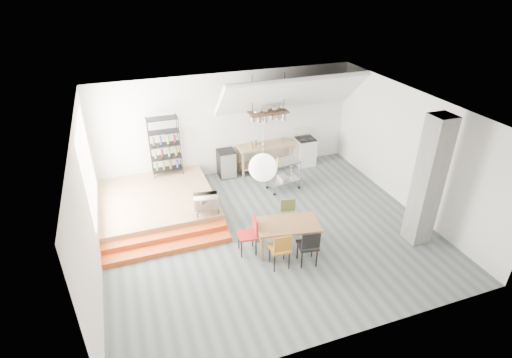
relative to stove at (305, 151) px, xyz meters
name	(u,v)px	position (x,y,z in m)	size (l,w,h in m)	color
floor	(268,231)	(-2.50, -3.16, -0.48)	(8.00, 8.00, 0.00)	#4C5759
wall_back	(228,125)	(-2.50, 0.34, 1.12)	(8.00, 0.04, 3.20)	silver
wall_left	(88,206)	(-6.50, -3.16, 1.12)	(0.04, 7.00, 3.20)	silver
wall_right	(410,151)	(1.50, -3.16, 1.12)	(0.04, 7.00, 3.20)	silver
ceiling	(271,110)	(-2.50, -3.16, 2.72)	(8.00, 7.00, 0.02)	white
slope_ceiling	(291,94)	(-0.70, -0.26, 2.07)	(4.40, 1.80, 0.15)	white
window_pane	(88,166)	(-6.48, -1.66, 1.32)	(0.02, 2.50, 2.20)	white
platform	(157,202)	(-5.00, -1.16, -0.28)	(3.00, 3.00, 0.40)	olive
step_lower	(169,248)	(-5.00, -3.11, -0.41)	(3.00, 0.35, 0.13)	#C94B17
step_upper	(166,238)	(-5.00, -2.76, -0.35)	(3.00, 0.35, 0.27)	#C94B17
concrete_column	(428,182)	(0.80, -4.66, 1.12)	(0.50, 0.50, 3.20)	slate
kitchen_counter	(265,153)	(-1.40, -0.01, 0.15)	(1.80, 0.60, 0.91)	olive
stove	(305,151)	(0.00, 0.00, 0.00)	(0.60, 0.60, 1.18)	white
pot_rack	(269,115)	(-1.37, -0.23, 1.50)	(1.20, 0.50, 1.43)	#3A2517
wire_shelving	(165,145)	(-4.50, 0.04, 0.85)	(0.88, 0.38, 1.80)	black
microwave_shelf	(206,208)	(-3.90, -2.41, 0.07)	(0.60, 0.40, 0.16)	olive
paper_lantern	(263,167)	(-2.92, -3.82, 1.72)	(0.60, 0.60, 0.60)	white
dining_table	(288,226)	(-2.33, -3.93, 0.14)	(1.58, 1.06, 0.69)	brown
chair_mustard	(281,248)	(-2.75, -4.53, 0.07)	(0.45, 0.45, 0.93)	#A1621B
chair_black	(309,245)	(-2.13, -4.64, 0.08)	(0.49, 0.49, 0.94)	black
chair_olive	(289,213)	(-2.03, -3.31, 0.04)	(0.47, 0.47, 0.87)	#5C6A32
chair_red	(250,232)	(-3.19, -3.76, 0.07)	(0.47, 0.47, 0.92)	red
rolling_cart	(284,171)	(-1.31, -1.31, 0.11)	(0.99, 0.64, 0.92)	silver
mini_fridge	(226,163)	(-2.68, 0.04, -0.04)	(0.52, 0.52, 0.88)	black
microwave	(206,201)	(-3.90, -2.41, 0.25)	(0.61, 0.41, 0.34)	beige
bowl	(261,145)	(-1.58, -0.06, 0.46)	(0.24, 0.24, 0.06)	silver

